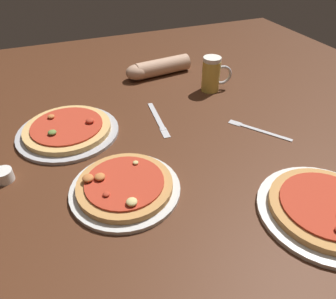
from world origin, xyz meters
TOP-DOWN VIEW (x-y plane):
  - ground_plane at (0.00, 0.00)m, footprint 2.40×2.40m
  - pizza_plate_near at (-0.17, -0.10)m, footprint 0.30×0.30m
  - pizza_plate_far at (-0.27, 0.23)m, footprint 0.34×0.34m
  - pizza_plate_side at (0.27, -0.37)m, footprint 0.33×0.33m
  - beer_mug_dark at (0.33, 0.34)m, footprint 0.13×0.07m
  - ramekin_sauce at (-0.47, 0.06)m, footprint 0.05×0.05m
  - fork_left at (0.34, 0.01)m, footprint 0.15×0.19m
  - knife_right at (0.04, 0.20)m, footprint 0.04×0.24m
  - diner_arm at (0.17, 0.57)m, footprint 0.31×0.11m

SIDE VIEW (x-z plane):
  - ground_plane at x=0.00m, z-range -0.03..0.00m
  - fork_left at x=0.34m, z-range 0.00..0.01m
  - knife_right at x=0.04m, z-range 0.00..0.01m
  - pizza_plate_side at x=0.27m, z-range -0.01..0.04m
  - pizza_plate_far at x=-0.27m, z-range -0.01..0.04m
  - pizza_plate_near at x=-0.17m, z-range -0.01..0.04m
  - ramekin_sauce at x=-0.47m, z-range 0.00..0.03m
  - diner_arm at x=0.17m, z-range 0.00..0.07m
  - beer_mug_dark at x=0.33m, z-range 0.00..0.14m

